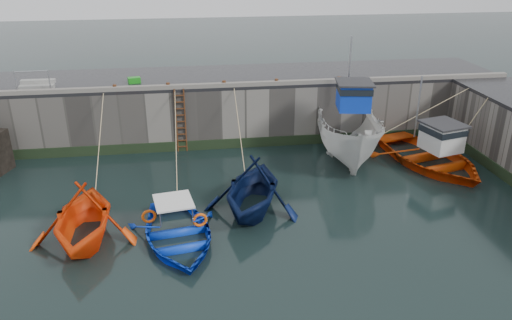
{
  "coord_description": "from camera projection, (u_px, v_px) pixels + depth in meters",
  "views": [
    {
      "loc": [
        -1.63,
        -13.53,
        9.52
      ],
      "look_at": [
        1.1,
        5.52,
        1.2
      ],
      "focal_mm": 35.0,
      "sensor_mm": 36.0,
      "label": 1
    }
  ],
  "objects": [
    {
      "name": "bollard_c",
      "position": [
        224.0,
        84.0,
        24.32
      ],
      "size": [
        0.18,
        0.18,
        0.28
      ],
      "primitive_type": "cylinder",
      "color": "#3F1E0F",
      "rests_on": "road_back"
    },
    {
      "name": "quay_back",
      "position": [
        218.0,
        106.0,
        27.05
      ],
      "size": [
        30.0,
        5.0,
        3.0
      ],
      "primitive_type": "cube",
      "color": "slate",
      "rests_on": "ground"
    },
    {
      "name": "railing",
      "position": [
        37.0,
        84.0,
        24.03
      ],
      "size": [
        1.6,
        1.05,
        1.0
      ],
      "color": "#A5A8AD",
      "rests_on": "road_back"
    },
    {
      "name": "bollard_b",
      "position": [
        168.0,
        86.0,
        23.97
      ],
      "size": [
        0.18,
        0.18,
        0.28
      ],
      "primitive_type": "cylinder",
      "color": "#3F1E0F",
      "rests_on": "road_back"
    },
    {
      "name": "kerb_back",
      "position": [
        220.0,
        85.0,
        24.22
      ],
      "size": [
        30.0,
        0.3,
        0.2
      ],
      "primitive_type": "cube",
      "color": "slate",
      "rests_on": "road_back"
    },
    {
      "name": "boat_near_blue",
      "position": [
        178.0,
        240.0,
        17.49
      ],
      "size": [
        4.18,
        5.32,
        1.0
      ],
      "primitive_type": "imported",
      "rotation": [
        0.0,
        0.0,
        0.16
      ],
      "color": "blue",
      "rests_on": "ground"
    },
    {
      "name": "boat_far_white",
      "position": [
        349.0,
        132.0,
        23.99
      ],
      "size": [
        4.12,
        7.98,
        5.94
      ],
      "rotation": [
        0.0,
        0.0,
        -0.17
      ],
      "color": "silver",
      "rests_on": "ground"
    },
    {
      "name": "boat_near_blacktrim_rope",
      "position": [
        240.0,
        163.0,
        23.63
      ],
      "size": [
        0.04,
        4.8,
        3.1
      ],
      "primitive_type": null,
      "color": "tan",
      "rests_on": "ground"
    },
    {
      "name": "road_back",
      "position": [
        217.0,
        77.0,
        26.42
      ],
      "size": [
        30.0,
        5.0,
        0.16
      ],
      "primitive_type": "cube",
      "color": "black",
      "rests_on": "quay_back"
    },
    {
      "name": "boat_near_white_rope",
      "position": [
        106.0,
        177.0,
        22.24
      ],
      "size": [
        0.04,
        5.95,
        3.1
      ],
      "primitive_type": null,
      "color": "tan",
      "rests_on": "ground"
    },
    {
      "name": "boat_near_white",
      "position": [
        86.0,
        239.0,
        17.54
      ],
      "size": [
        3.98,
        4.59,
        2.4
      ],
      "primitive_type": "imported",
      "rotation": [
        0.0,
        0.0,
        0.01
      ],
      "color": "#FF480D",
      "rests_on": "ground"
    },
    {
      "name": "bollard_e",
      "position": [
        339.0,
        79.0,
        25.07
      ],
      "size": [
        0.18,
        0.18,
        0.28
      ],
      "primitive_type": "cylinder",
      "color": "#3F1E0F",
      "rests_on": "road_back"
    },
    {
      "name": "boat_near_blacktrim",
      "position": [
        253.0,
        209.0,
        19.53
      ],
      "size": [
        5.33,
        5.72,
        2.45
      ],
      "primitive_type": "imported",
      "rotation": [
        0.0,
        0.0,
        -0.34
      ],
      "color": "#09163D",
      "rests_on": "ground"
    },
    {
      "name": "ground",
      "position": [
        247.0,
        262.0,
        16.29
      ],
      "size": [
        120.0,
        120.0,
        0.0
      ],
      "primitive_type": "plane",
      "color": "black",
      "rests_on": "ground"
    },
    {
      "name": "algae_back",
      "position": [
        222.0,
        144.0,
        25.24
      ],
      "size": [
        30.0,
        0.08,
        0.5
      ],
      "primitive_type": "cube",
      "color": "black",
      "rests_on": "ground"
    },
    {
      "name": "bollard_d",
      "position": [
        276.0,
        82.0,
        24.66
      ],
      "size": [
        0.18,
        0.18,
        0.28
      ],
      "primitive_type": "cylinder",
      "color": "#3F1E0F",
      "rests_on": "road_back"
    },
    {
      "name": "ladder",
      "position": [
        181.0,
        121.0,
        24.4
      ],
      "size": [
        0.51,
        0.08,
        3.2
      ],
      "color": "#3F1E0F",
      "rests_on": "ground"
    },
    {
      "name": "fish_crate",
      "position": [
        134.0,
        80.0,
        24.94
      ],
      "size": [
        0.67,
        0.51,
        0.28
      ],
      "primitive_type": "cube",
      "rotation": [
        0.0,
        0.0,
        0.24
      ],
      "color": "#198B19",
      "rests_on": "road_back"
    },
    {
      "name": "bollard_a",
      "position": [
        115.0,
        88.0,
        23.64
      ],
      "size": [
        0.18,
        0.18,
        0.28
      ],
      "primitive_type": "cylinder",
      "color": "#3F1E0F",
      "rests_on": "road_back"
    },
    {
      "name": "boat_near_blue_rope",
      "position": [
        178.0,
        175.0,
        22.42
      ],
      "size": [
        0.04,
        6.41,
        3.1
      ],
      "primitive_type": null,
      "color": "tan",
      "rests_on": "ground"
    },
    {
      "name": "boat_far_orange",
      "position": [
        430.0,
        156.0,
        23.37
      ],
      "size": [
        5.9,
        7.2,
        4.3
      ],
      "rotation": [
        0.0,
        0.0,
        0.25
      ],
      "color": "#E0470B",
      "rests_on": "ground"
    }
  ]
}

